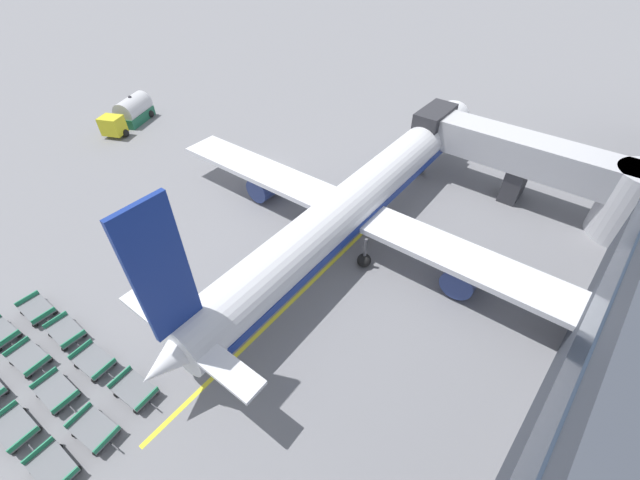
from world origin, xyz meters
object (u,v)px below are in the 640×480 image
(fuel_tanker_primary, at_px, (130,113))
(baggage_dolly_row_mid_b_col_a, at_px, (37,309))
(airplane, at_px, (358,200))
(baggage_dolly_row_mid_b_col_c, at_px, (94,361))
(baggage_dolly_row_mid_a_col_d, at_px, (94,429))
(baggage_dolly_row_near_col_d, at_px, (53,468))
(baggage_dolly_row_mid_b_col_b, at_px, (66,332))
(baggage_dolly_row_mid_a_col_b, at_px, (29,358))
(baggage_dolly_row_mid_a_col_a, at_px, (0,333))
(baggage_dolly_row_mid_a_col_c, at_px, (57,392))
(baggage_dolly_row_near_col_c, at_px, (15,428))
(baggage_dolly_row_mid_b_col_d, at_px, (135,390))

(fuel_tanker_primary, xyz_separation_m, baggage_dolly_row_mid_b_col_a, (22.70, -19.56, -0.89))
(airplane, distance_m, baggage_dolly_row_mid_b_col_c, 21.18)
(baggage_dolly_row_mid_b_col_c, bearing_deg, baggage_dolly_row_mid_a_col_d, -24.89)
(baggage_dolly_row_near_col_d, distance_m, baggage_dolly_row_mid_b_col_c, 5.89)
(fuel_tanker_primary, height_order, baggage_dolly_row_mid_b_col_c, fuel_tanker_primary)
(baggage_dolly_row_mid_b_col_b, bearing_deg, baggage_dolly_row_mid_b_col_a, -171.08)
(airplane, xyz_separation_m, baggage_dolly_row_mid_a_col_b, (-7.41, -23.05, -2.91))
(baggage_dolly_row_mid_a_col_a, distance_m, baggage_dolly_row_mid_a_col_c, 6.90)
(fuel_tanker_primary, bearing_deg, baggage_dolly_row_mid_b_col_b, -36.17)
(baggage_dolly_row_mid_a_col_d, bearing_deg, airplane, 89.32)
(baggage_dolly_row_near_col_d, distance_m, baggage_dolly_row_mid_a_col_b, 7.60)
(baggage_dolly_row_mid_a_col_c, bearing_deg, baggage_dolly_row_near_col_d, -24.05)
(baggage_dolly_row_mid_a_col_d, relative_size, baggage_dolly_row_mid_b_col_b, 1.01)
(baggage_dolly_row_mid_b_col_b, bearing_deg, baggage_dolly_row_near_col_c, -46.24)
(baggage_dolly_row_near_col_d, relative_size, baggage_dolly_row_mid_b_col_a, 1.00)
(airplane, distance_m, baggage_dolly_row_mid_b_col_d, 20.08)
(baggage_dolly_row_mid_a_col_a, distance_m, baggage_dolly_row_mid_b_col_c, 7.21)
(baggage_dolly_row_mid_a_col_d, relative_size, baggage_dolly_row_mid_b_col_d, 1.00)
(baggage_dolly_row_mid_b_col_c, bearing_deg, baggage_dolly_row_mid_b_col_d, 10.95)
(fuel_tanker_primary, distance_m, baggage_dolly_row_near_col_d, 40.80)
(baggage_dolly_row_mid_b_col_b, bearing_deg, baggage_dolly_row_mid_a_col_a, -137.03)
(baggage_dolly_row_mid_b_col_b, bearing_deg, airplane, 69.65)
(fuel_tanker_primary, xyz_separation_m, baggage_dolly_row_mid_a_col_b, (26.32, -21.35, -0.89))
(fuel_tanker_primary, xyz_separation_m, baggage_dolly_row_mid_b_col_c, (29.49, -18.84, -0.89))
(baggage_dolly_row_mid_b_col_b, height_order, baggage_dolly_row_mid_b_col_d, same)
(airplane, xyz_separation_m, baggage_dolly_row_near_col_c, (-3.48, -25.13, -2.91))
(baggage_dolly_row_mid_a_col_a, relative_size, baggage_dolly_row_mid_a_col_b, 1.00)
(baggage_dolly_row_mid_b_col_b, bearing_deg, baggage_dolly_row_mid_b_col_d, 7.17)
(baggage_dolly_row_mid_a_col_a, bearing_deg, baggage_dolly_row_mid_a_col_d, 6.62)
(baggage_dolly_row_near_col_c, height_order, baggage_dolly_row_mid_b_col_c, same)
(baggage_dolly_row_mid_a_col_c, xyz_separation_m, baggage_dolly_row_mid_a_col_d, (3.65, 0.45, 0.00))
(baggage_dolly_row_mid_a_col_d, distance_m, baggage_dolly_row_mid_b_col_d, 2.56)
(baggage_dolly_row_mid_a_col_c, relative_size, baggage_dolly_row_mid_b_col_b, 1.01)
(airplane, xyz_separation_m, baggage_dolly_row_mid_b_col_a, (-11.03, -21.26, -2.91))
(airplane, bearing_deg, baggage_dolly_row_mid_b_col_c, -101.66)
(baggage_dolly_row_mid_a_col_c, xyz_separation_m, baggage_dolly_row_mid_b_col_c, (-0.32, 2.29, 0.00))
(baggage_dolly_row_mid_a_col_b, bearing_deg, baggage_dolly_row_mid_b_col_b, 96.88)
(airplane, bearing_deg, baggage_dolly_row_near_col_c, -97.89)
(baggage_dolly_row_mid_b_col_c, bearing_deg, baggage_dolly_row_near_col_c, -80.64)
(baggage_dolly_row_mid_b_col_a, bearing_deg, baggage_dolly_row_mid_a_col_b, -26.33)
(baggage_dolly_row_near_col_d, relative_size, baggage_dolly_row_mid_b_col_b, 1.01)
(baggage_dolly_row_near_col_d, xyz_separation_m, baggage_dolly_row_mid_b_col_c, (-4.27, 4.06, 0.00))
(baggage_dolly_row_mid_a_col_b, height_order, baggage_dolly_row_mid_b_col_b, same)
(airplane, relative_size, fuel_tanker_primary, 5.05)
(baggage_dolly_row_near_col_c, distance_m, baggage_dolly_row_mid_a_col_c, 2.34)
(baggage_dolly_row_mid_b_col_a, bearing_deg, baggage_dolly_row_mid_b_col_b, 8.92)
(baggage_dolly_row_near_col_c, relative_size, baggage_dolly_row_mid_b_col_c, 1.00)
(fuel_tanker_primary, distance_m, baggage_dolly_row_near_col_c, 38.27)
(baggage_dolly_row_near_col_c, height_order, baggage_dolly_row_mid_a_col_a, same)
(baggage_dolly_row_near_col_c, xyz_separation_m, baggage_dolly_row_mid_b_col_a, (-7.55, 3.87, 0.00))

